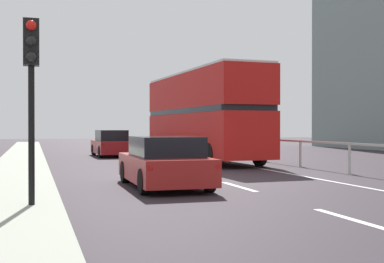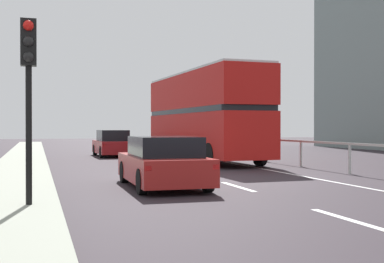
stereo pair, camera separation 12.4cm
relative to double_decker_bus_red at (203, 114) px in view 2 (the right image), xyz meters
The scene contains 8 objects.
ground_plane 9.07m from the double_decker_bus_red, 106.41° to the right, with size 74.06×120.00×0.10m, color #2B2329.
near_sidewalk_kerb 12.10m from the double_decker_bus_red, 135.01° to the right, with size 2.13×80.00×0.14m, color gray.
lane_paint_markings 2.36m from the double_decker_bus_red, 146.65° to the left, with size 3.36×46.00×0.01m.
bridge_side_railing 3.16m from the double_decker_bus_red, 12.04° to the left, with size 0.10×42.00×1.10m.
double_decker_bus_red is the anchor object (origin of this frame).
hatchback_car_near 11.27m from the double_decker_bus_red, 113.69° to the right, with size 1.93×4.27×1.39m.
traffic_signal_pole 15.62m from the double_decker_bus_red, 120.57° to the right, with size 0.30×0.42×3.60m.
sedan_car_ahead 6.56m from the double_decker_bus_red, 125.73° to the left, with size 1.84×4.12×1.48m.
Camera 2 is at (-5.31, -15.51, 1.65)m, focal length 48.26 mm.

